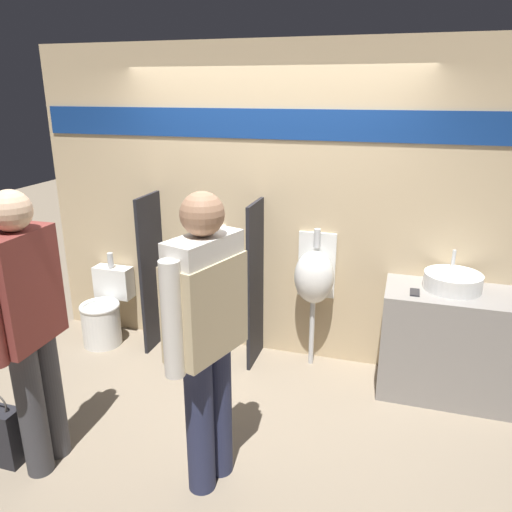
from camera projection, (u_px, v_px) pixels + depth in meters
ground_plane at (250, 381)px, 4.18m from camera, size 16.00×16.00×0.00m
display_wall at (270, 206)px, 4.29m from camera, size 4.29×0.07×2.70m
sink_counter at (452, 344)px, 3.88m from camera, size 1.07×0.55×0.87m
sink_basin at (453, 281)px, 3.79m from camera, size 0.43×0.43×0.27m
cell_phone at (415, 292)px, 3.73m from camera, size 0.07×0.14×0.01m
divider_near_counter at (152, 273)px, 4.57m from camera, size 0.03×0.42×1.45m
divider_mid at (255, 284)px, 4.29m from camera, size 0.03×0.42×1.45m
urinal_near_counter at (206, 266)px, 4.48m from camera, size 0.34×0.26×1.22m
urinal_far at (314, 277)px, 4.21m from camera, size 0.34×0.26×1.22m
toilet at (105, 312)px, 4.76m from camera, size 0.37×0.54×0.84m
person_in_vest at (206, 326)px, 2.81m from camera, size 0.37×0.61×1.82m
person_with_lanyard at (29, 324)px, 2.97m from camera, size 0.24×0.63×1.80m
shopping_bag at (2, 435)px, 3.22m from camera, size 0.26×0.14×0.52m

